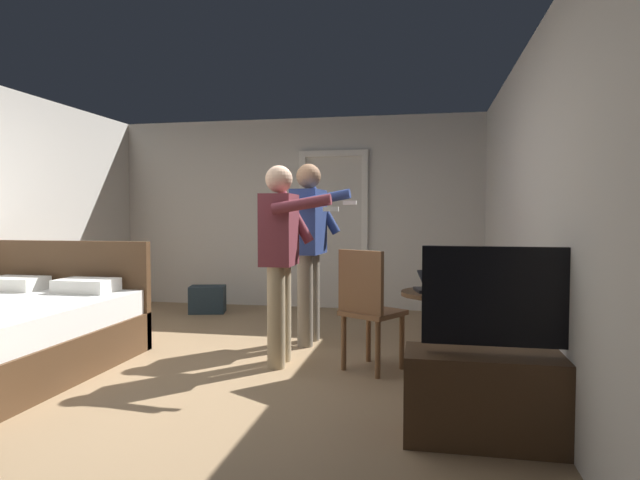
{
  "coord_description": "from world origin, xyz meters",
  "views": [
    {
      "loc": [
        1.74,
        -4.06,
        1.27
      ],
      "look_at": [
        0.83,
        0.58,
        1.05
      ],
      "focal_mm": 30.18,
      "sensor_mm": 36.0,
      "label": 1
    }
  ],
  "objects_px": {
    "laptop": "(439,285)",
    "wooden_chair": "(368,305)",
    "side_table": "(441,323)",
    "bottle_on_table": "(462,277)",
    "tv_flatscreen": "(508,387)",
    "suitcase_dark": "(208,299)",
    "person_striped_shirt": "(310,239)",
    "person_blue_shirt": "(281,251)"
  },
  "relations": [
    {
      "from": "bottle_on_table",
      "to": "person_blue_shirt",
      "type": "distance_m",
      "value": 1.52
    },
    {
      "from": "side_table",
      "to": "wooden_chair",
      "type": "height_order",
      "value": "wooden_chair"
    },
    {
      "from": "tv_flatscreen",
      "to": "bottle_on_table",
      "type": "bearing_deg",
      "value": 101.99
    },
    {
      "from": "laptop",
      "to": "tv_flatscreen",
      "type": "bearing_deg",
      "value": -69.49
    },
    {
      "from": "laptop",
      "to": "bottle_on_table",
      "type": "relative_size",
      "value": 1.38
    },
    {
      "from": "tv_flatscreen",
      "to": "laptop",
      "type": "height_order",
      "value": "tv_flatscreen"
    },
    {
      "from": "side_table",
      "to": "bottle_on_table",
      "type": "xyz_separation_m",
      "value": [
        0.14,
        -0.08,
        0.35
      ]
    },
    {
      "from": "laptop",
      "to": "suitcase_dark",
      "type": "bearing_deg",
      "value": 139.04
    },
    {
      "from": "wooden_chair",
      "to": "person_striped_shirt",
      "type": "distance_m",
      "value": 1.18
    },
    {
      "from": "laptop",
      "to": "wooden_chair",
      "type": "distance_m",
      "value": 0.65
    },
    {
      "from": "person_blue_shirt",
      "to": "wooden_chair",
      "type": "bearing_deg",
      "value": -5.32
    },
    {
      "from": "bottle_on_table",
      "to": "suitcase_dark",
      "type": "distance_m",
      "value": 4.0
    },
    {
      "from": "tv_flatscreen",
      "to": "wooden_chair",
      "type": "bearing_deg",
      "value": 126.65
    },
    {
      "from": "wooden_chair",
      "to": "person_blue_shirt",
      "type": "xyz_separation_m",
      "value": [
        -0.74,
        0.07,
        0.42
      ]
    },
    {
      "from": "bottle_on_table",
      "to": "person_blue_shirt",
      "type": "xyz_separation_m",
      "value": [
        -1.46,
        0.38,
        0.15
      ]
    },
    {
      "from": "tv_flatscreen",
      "to": "laptop",
      "type": "xyz_separation_m",
      "value": [
        -0.35,
        0.94,
        0.44
      ]
    },
    {
      "from": "laptop",
      "to": "person_blue_shirt",
      "type": "bearing_deg",
      "value": 165.07
    },
    {
      "from": "person_blue_shirt",
      "to": "person_striped_shirt",
      "type": "height_order",
      "value": "person_striped_shirt"
    },
    {
      "from": "wooden_chair",
      "to": "person_striped_shirt",
      "type": "xyz_separation_m",
      "value": [
        -0.66,
        0.85,
        0.49
      ]
    },
    {
      "from": "wooden_chair",
      "to": "suitcase_dark",
      "type": "bearing_deg",
      "value": 136.27
    },
    {
      "from": "bottle_on_table",
      "to": "tv_flatscreen",
      "type": "bearing_deg",
      "value": -78.01
    },
    {
      "from": "laptop",
      "to": "wooden_chair",
      "type": "xyz_separation_m",
      "value": [
        -0.55,
        0.28,
        -0.21
      ]
    },
    {
      "from": "bottle_on_table",
      "to": "suitcase_dark",
      "type": "bearing_deg",
      "value": 140.15
    },
    {
      "from": "bottle_on_table",
      "to": "person_striped_shirt",
      "type": "height_order",
      "value": "person_striped_shirt"
    },
    {
      "from": "side_table",
      "to": "person_blue_shirt",
      "type": "distance_m",
      "value": 1.44
    },
    {
      "from": "laptop",
      "to": "person_blue_shirt",
      "type": "relative_size",
      "value": 0.23
    },
    {
      "from": "laptop",
      "to": "bottle_on_table",
      "type": "height_order",
      "value": "bottle_on_table"
    },
    {
      "from": "tv_flatscreen",
      "to": "suitcase_dark",
      "type": "height_order",
      "value": "tv_flatscreen"
    },
    {
      "from": "bottle_on_table",
      "to": "wooden_chair",
      "type": "height_order",
      "value": "wooden_chair"
    },
    {
      "from": "side_table",
      "to": "wooden_chair",
      "type": "relative_size",
      "value": 0.71
    },
    {
      "from": "wooden_chair",
      "to": "person_blue_shirt",
      "type": "height_order",
      "value": "person_blue_shirt"
    },
    {
      "from": "side_table",
      "to": "person_striped_shirt",
      "type": "bearing_deg",
      "value": 138.84
    },
    {
      "from": "side_table",
      "to": "suitcase_dark",
      "type": "bearing_deg",
      "value": 139.72
    },
    {
      "from": "side_table",
      "to": "bottle_on_table",
      "type": "height_order",
      "value": "bottle_on_table"
    },
    {
      "from": "person_blue_shirt",
      "to": "suitcase_dark",
      "type": "height_order",
      "value": "person_blue_shirt"
    },
    {
      "from": "laptop",
      "to": "wooden_chair",
      "type": "relative_size",
      "value": 0.39
    },
    {
      "from": "bottle_on_table",
      "to": "person_blue_shirt",
      "type": "bearing_deg",
      "value": 165.25
    },
    {
      "from": "person_striped_shirt",
      "to": "wooden_chair",
      "type": "bearing_deg",
      "value": -51.99
    },
    {
      "from": "tv_flatscreen",
      "to": "wooden_chair",
      "type": "height_order",
      "value": "tv_flatscreen"
    },
    {
      "from": "wooden_chair",
      "to": "person_striped_shirt",
      "type": "bearing_deg",
      "value": 128.01
    },
    {
      "from": "person_striped_shirt",
      "to": "bottle_on_table",
      "type": "bearing_deg",
      "value": -40.15
    },
    {
      "from": "laptop",
      "to": "suitcase_dark",
      "type": "xyz_separation_m",
      "value": [
        -2.87,
        2.49,
        -0.58
      ]
    }
  ]
}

